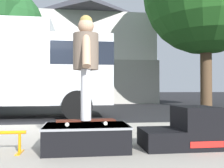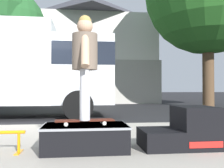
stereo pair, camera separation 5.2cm
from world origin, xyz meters
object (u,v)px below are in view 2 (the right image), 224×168
(skate_box, at_px, (85,136))
(skater_kid, at_px, (85,58))
(box_truck, at_px, (8,66))
(skateboard, at_px, (85,121))
(kicker_ramp, at_px, (184,130))

(skate_box, height_order, skater_kid, skater_kid)
(skater_kid, relative_size, box_truck, 0.20)
(skate_box, xyz_separation_m, skateboard, (-0.01, -0.02, 0.21))
(skate_box, relative_size, skateboard, 1.42)
(kicker_ramp, distance_m, box_truck, 6.74)
(skater_kid, xyz_separation_m, box_truck, (-2.46, 5.38, 0.35))
(skate_box, distance_m, skateboard, 0.22)
(kicker_ramp, bearing_deg, skateboard, -179.17)
(skate_box, xyz_separation_m, skater_kid, (-0.01, -0.02, 1.05))
(skate_box, xyz_separation_m, box_truck, (-2.47, 5.36, 1.40))
(kicker_ramp, height_order, box_truck, box_truck)
(kicker_ramp, height_order, skater_kid, skater_kid)
(skateboard, height_order, skater_kid, skater_kid)
(kicker_ramp, relative_size, skateboard, 1.30)
(kicker_ramp, bearing_deg, box_truck, 125.69)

